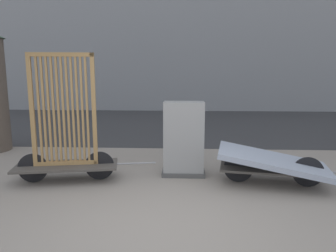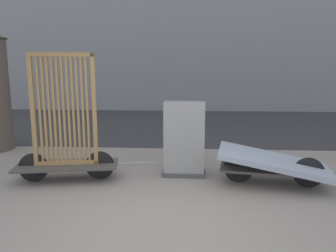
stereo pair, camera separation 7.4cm
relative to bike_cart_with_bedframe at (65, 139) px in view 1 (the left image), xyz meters
The scene contains 5 objects.
ground_plane 2.55m from the bike_cart_with_bedframe, 42.41° to the right, with size 60.00×60.00×0.00m, color gray.
road_strip 6.27m from the bike_cart_with_bedframe, 73.25° to the left, with size 56.00×7.08×0.01m.
bike_cart_with_bedframe is the anchor object (origin of this frame).
bike_cart_with_mattress 3.62m from the bike_cart_with_bedframe, ahead, with size 2.56×1.28×0.62m.
utility_cabinet 2.11m from the bike_cart_with_bedframe, 11.60° to the left, with size 0.80×0.42×1.38m.
Camera 1 is at (0.26, -3.84, 2.00)m, focal length 35.00 mm.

